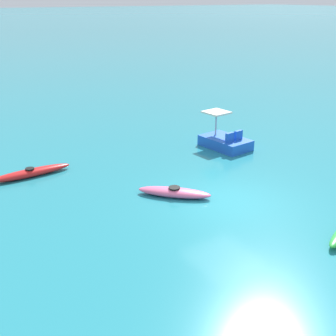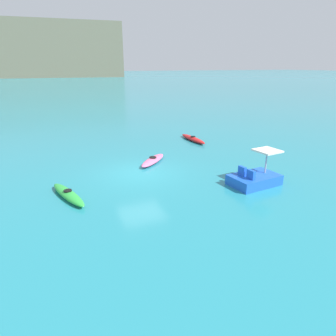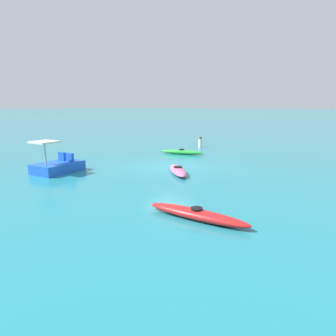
% 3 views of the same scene
% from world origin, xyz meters
% --- Properties ---
extents(ground_plane, '(600.00, 600.00, 0.00)m').
position_xyz_m(ground_plane, '(0.00, 0.00, 0.00)').
color(ground_plane, teal).
extents(kayak_pink, '(2.42, 2.41, 0.37)m').
position_xyz_m(kayak_pink, '(1.26, 1.41, 0.16)').
color(kayak_pink, pink).
rests_on(kayak_pink, ground_plane).
extents(kayak_red, '(0.69, 3.43, 0.37)m').
position_xyz_m(kayak_red, '(6.06, 5.36, 0.16)').
color(kayak_red, red).
rests_on(kayak_red, ground_plane).
extents(pedal_boat_blue, '(2.57, 1.74, 1.68)m').
position_xyz_m(pedal_boat_blue, '(4.65, -3.80, 0.34)').
color(pedal_boat_blue, blue).
rests_on(pedal_boat_blue, ground_plane).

